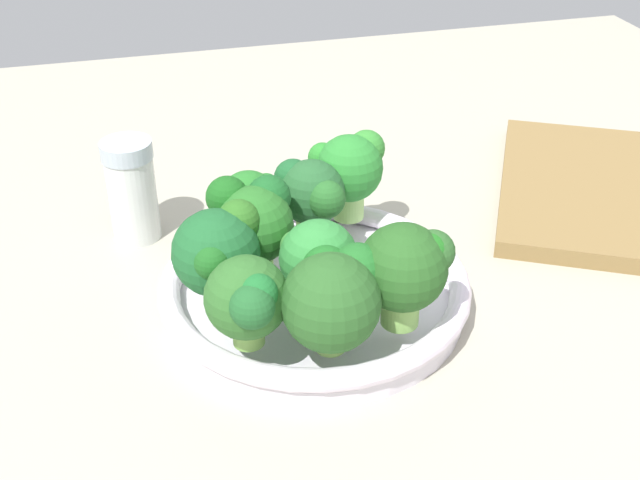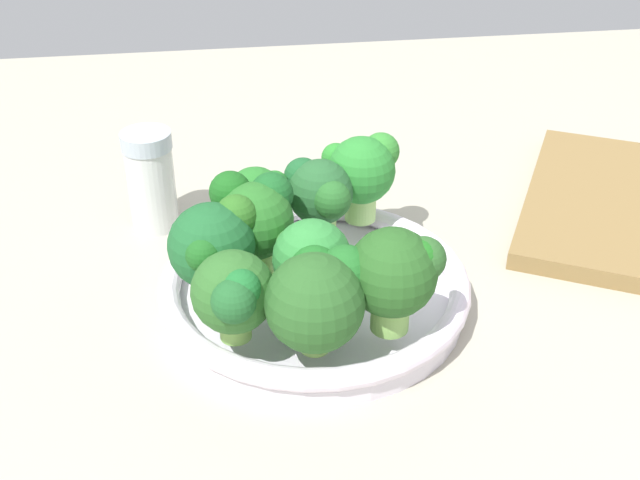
# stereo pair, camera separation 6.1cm
# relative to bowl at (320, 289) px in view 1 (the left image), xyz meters

# --- Properties ---
(ground_plane) EXTENTS (1.30, 1.30, 0.03)m
(ground_plane) POSITION_rel_bowl_xyz_m (0.03, -0.00, -0.03)
(ground_plane) COLOR #AEA995
(bowl) EXTENTS (0.24, 0.24, 0.03)m
(bowl) POSITION_rel_bowl_xyz_m (0.00, 0.00, 0.00)
(bowl) COLOR white
(bowl) RESTS_ON ground_plane
(broccoli_floret_0) EXTENTS (0.06, 0.06, 0.07)m
(broccoli_floret_0) POSITION_rel_bowl_xyz_m (-0.06, 0.01, 0.05)
(broccoli_floret_0) COLOR #8FC15E
(broccoli_floret_0) RESTS_ON bowl
(broccoli_floret_1) EXTENTS (0.05, 0.06, 0.07)m
(broccoli_floret_1) POSITION_rel_bowl_xyz_m (-0.05, -0.05, 0.05)
(broccoli_floret_1) COLOR #97CA67
(broccoli_floret_1) RESTS_ON bowl
(broccoli_floret_2) EXTENTS (0.07, 0.06, 0.07)m
(broccoli_floret_2) POSITION_rel_bowl_xyz_m (0.07, -0.07, 0.05)
(broccoli_floret_2) COLOR #7EB350
(broccoli_floret_2) RESTS_ON bowl
(broccoli_floret_3) EXTENTS (0.07, 0.07, 0.08)m
(broccoli_floret_3) POSITION_rel_bowl_xyz_m (0.02, -0.08, 0.06)
(broccoli_floret_3) COLOR #7CB74D
(broccoli_floret_3) RESTS_ON bowl
(broccoli_floret_4) EXTENTS (0.06, 0.07, 0.07)m
(broccoli_floret_4) POSITION_rel_bowl_xyz_m (-0.08, 0.05, 0.06)
(broccoli_floret_4) COLOR #9FD170
(broccoli_floret_4) RESTS_ON bowl
(broccoli_floret_5) EXTENTS (0.07, 0.08, 0.07)m
(broccoli_floret_5) POSITION_rel_bowl_xyz_m (0.08, -0.01, 0.05)
(broccoli_floret_5) COLOR #83B350
(broccoli_floret_5) RESTS_ON bowl
(broccoli_floret_6) EXTENTS (0.06, 0.07, 0.08)m
(broccoli_floret_6) POSITION_rel_bowl_xyz_m (0.07, 0.04, 0.06)
(broccoli_floret_6) COLOR #87BD59
(broccoli_floret_6) RESTS_ON bowl
(broccoli_floret_7) EXTENTS (0.06, 0.06, 0.08)m
(broccoli_floret_7) POSITION_rel_bowl_xyz_m (-0.01, -0.05, 0.06)
(broccoli_floret_7) COLOR #7FC14F
(broccoli_floret_7) RESTS_ON bowl
(broccoli_floret_8) EXTENTS (0.06, 0.06, 0.07)m
(broccoli_floret_8) POSITION_rel_bowl_xyz_m (0.04, -0.01, 0.05)
(broccoli_floret_8) COLOR #94BD5C
(broccoli_floret_8) RESTS_ON bowl
(cutting_board) EXTENTS (0.31, 0.28, 0.02)m
(cutting_board) POSITION_rel_bowl_xyz_m (-0.10, 0.30, -0.01)
(cutting_board) COLOR olive
(cutting_board) RESTS_ON ground_plane
(pepper_shaker) EXTENTS (0.04, 0.04, 0.09)m
(pepper_shaker) POSITION_rel_bowl_xyz_m (-0.14, -0.13, 0.03)
(pepper_shaker) COLOR silver
(pepper_shaker) RESTS_ON ground_plane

